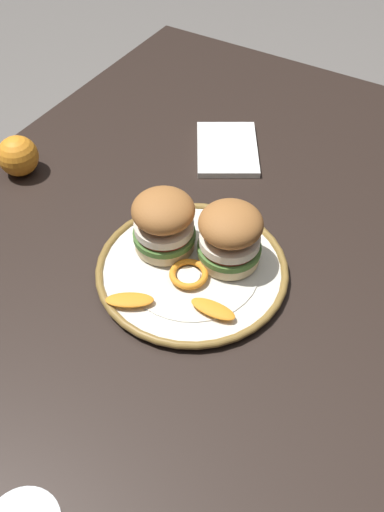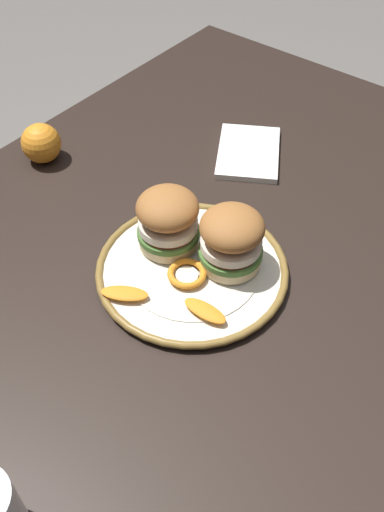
{
  "view_description": "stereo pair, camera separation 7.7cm",
  "coord_description": "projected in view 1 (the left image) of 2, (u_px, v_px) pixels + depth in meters",
  "views": [
    {
      "loc": [
        -0.56,
        -0.31,
        1.4
      ],
      "look_at": [
        -0.04,
        -0.01,
        0.76
      ],
      "focal_mm": 40.49,
      "sensor_mm": 36.0,
      "label": 1
    },
    {
      "loc": [
        -0.51,
        -0.38,
        1.4
      ],
      "look_at": [
        -0.04,
        -0.01,
        0.76
      ],
      "focal_mm": 40.49,
      "sensor_mm": 36.0,
      "label": 2
    }
  ],
  "objects": [
    {
      "name": "ground_plane",
      "position": [
        199.0,
        450.0,
        1.45
      ],
      "size": [
        8.0,
        8.0,
        0.0
      ],
      "primitive_type": "plane",
      "color": "slate"
    },
    {
      "name": "dining_table",
      "position": [
        202.0,
        290.0,
        0.99
      ],
      "size": [
        1.31,
        0.98,
        0.72
      ],
      "color": "black",
      "rests_on": "ground"
    },
    {
      "name": "dinner_plate",
      "position": [
        192.0,
        269.0,
        0.89
      ],
      "size": [
        0.3,
        0.3,
        0.02
      ],
      "color": "silver",
      "rests_on": "dining_table"
    },
    {
      "name": "sandwich_half_left",
      "position": [
        164.0,
        222.0,
        0.88
      ],
      "size": [
        0.12,
        0.12,
        0.1
      ],
      "color": "beige",
      "rests_on": "dinner_plate"
    },
    {
      "name": "sandwich_half_right",
      "position": [
        232.0,
        233.0,
        0.87
      ],
      "size": [
        0.13,
        0.13,
        0.1
      ],
      "color": "beige",
      "rests_on": "dinner_plate"
    },
    {
      "name": "orange_peel_curled",
      "position": [
        189.0,
        274.0,
        0.87
      ],
      "size": [
        0.07,
        0.07,
        0.01
      ],
      "color": "orange",
      "rests_on": "dinner_plate"
    },
    {
      "name": "orange_peel_strip_long",
      "position": [
        213.0,
        309.0,
        0.83
      ],
      "size": [
        0.03,
        0.07,
        0.01
      ],
      "color": "orange",
      "rests_on": "dinner_plate"
    },
    {
      "name": "orange_peel_strip_short",
      "position": [
        130.0,
        300.0,
        0.84
      ],
      "size": [
        0.06,
        0.08,
        0.01
      ],
      "color": "orange",
      "rests_on": "dinner_plate"
    },
    {
      "name": "whole_orange",
      "position": [
        18.0,
        156.0,
        1.05
      ],
      "size": [
        0.07,
        0.07,
        0.07
      ],
      "primitive_type": "sphere",
      "color": "orange",
      "rests_on": "dining_table"
    },
    {
      "name": "folded_napkin",
      "position": [
        227.0,
        149.0,
        1.11
      ],
      "size": [
        0.2,
        0.18,
        0.01
      ],
      "primitive_type": "cube",
      "rotation": [
        0.0,
        0.0,
        0.54
      ],
      "color": "white",
      "rests_on": "dining_table"
    }
  ]
}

